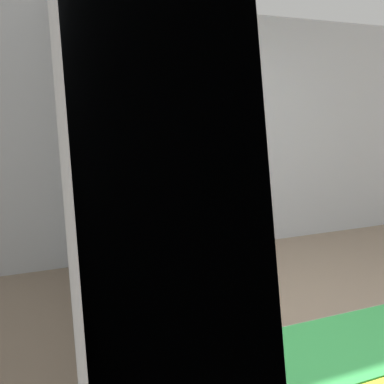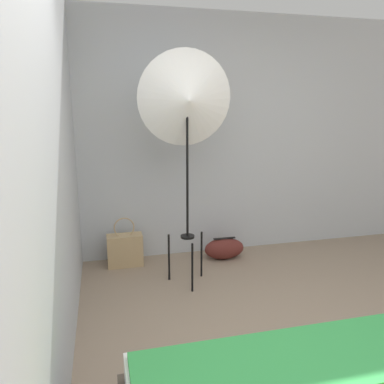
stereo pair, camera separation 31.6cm
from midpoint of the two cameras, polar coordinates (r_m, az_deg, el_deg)
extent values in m
cube|color=#B7BCC1|center=(4.08, -3.85, 8.14)|extent=(8.00, 0.05, 2.60)
cube|color=#B7BCC1|center=(2.51, -22.34, 4.13)|extent=(0.05, 8.00, 2.60)
cube|color=green|center=(2.15, 15.73, -22.54)|extent=(1.69, 0.49, 0.04)
cylinder|color=black|center=(3.41, -2.71, -11.50)|extent=(0.02, 0.02, 0.46)
cylinder|color=black|center=(3.62, -6.50, -10.07)|extent=(0.02, 0.02, 0.46)
cylinder|color=black|center=(3.70, -1.57, -9.47)|extent=(0.02, 0.02, 0.46)
cylinder|color=black|center=(3.49, -3.65, -6.86)|extent=(0.13, 0.13, 0.02)
cylinder|color=black|center=(3.33, -3.80, 3.19)|extent=(0.02, 0.02, 1.24)
cone|color=white|center=(3.28, -3.97, 13.88)|extent=(0.84, 0.28, 0.86)
cube|color=tan|center=(4.00, -13.45, -9.06)|extent=(0.37, 0.17, 0.33)
torus|color=tan|center=(3.91, -13.64, -5.67)|extent=(0.21, 0.01, 0.21)
ellipsoid|color=#5B231E|center=(4.18, 1.60, -8.49)|extent=(0.44, 0.23, 0.23)
cube|color=black|center=(4.13, 1.61, -6.95)|extent=(0.24, 0.04, 0.01)
camera|label=1|loc=(0.16, -92.86, -0.66)|focal=35.00mm
camera|label=2|loc=(0.16, 87.14, 0.66)|focal=35.00mm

